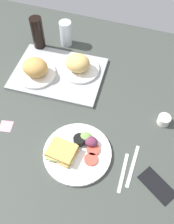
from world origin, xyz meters
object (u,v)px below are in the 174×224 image
(cell_phone, at_px, (157,185))
(knife, at_px, (133,166))
(bread_plate_near, at_px, (35,69))
(bread_plate_far, at_px, (78,65))
(plate_with_salad, at_px, (76,151))
(fork, at_px, (123,172))
(serving_tray, at_px, (58,74))
(drinking_glass, at_px, (66,33))
(sticky_note, at_px, (6,126))
(espresso_cup, at_px, (164,120))
(soda_bottle, at_px, (38,34))

(cell_phone, bearing_deg, knife, -172.34)
(bread_plate_near, distance_m, bread_plate_far, 0.21)
(plate_with_salad, height_order, fork, plate_with_salad)
(serving_tray, height_order, drinking_glass, drinking_glass)
(fork, relative_size, sticky_note, 3.04)
(serving_tray, xyz_separation_m, drinking_glass, (-0.05, 0.24, 0.06))
(fork, bearing_deg, drinking_glass, 35.08)
(cell_phone, bearing_deg, espresso_cup, 127.16)
(serving_tray, xyz_separation_m, knife, (0.47, -0.37, -0.01))
(bread_plate_far, relative_size, soda_bottle, 1.03)
(soda_bottle, xyz_separation_m, sticky_note, (0.07, -0.52, -0.09))
(serving_tray, relative_size, drinking_glass, 3.22)
(drinking_glass, relative_size, sticky_note, 2.50)
(soda_bottle, xyz_separation_m, fork, (0.61, -0.57, -0.09))
(espresso_cup, xyz_separation_m, sticky_note, (-0.66, -0.24, -0.02))
(soda_bottle, bearing_deg, knife, -39.43)
(sticky_note, bearing_deg, knife, -0.80)
(drinking_glass, xyz_separation_m, soda_bottle, (-0.13, -0.08, 0.03))
(knife, xyz_separation_m, cell_phone, (0.11, -0.05, 0.00))
(serving_tray, distance_m, espresso_cup, 0.57)
(bread_plate_far, xyz_separation_m, sticky_note, (-0.20, -0.41, -0.06))
(bread_plate_far, bearing_deg, serving_tray, -155.11)
(soda_bottle, distance_m, cell_phone, 0.95)
(bread_plate_far, distance_m, plate_with_salad, 0.46)
(drinking_glass, relative_size, knife, 0.74)
(bread_plate_near, relative_size, soda_bottle, 1.04)
(sticky_note, bearing_deg, serving_tray, 73.72)
(bread_plate_far, height_order, espresso_cup, bread_plate_far)
(serving_tray, relative_size, soda_bottle, 2.35)
(serving_tray, bearing_deg, cell_phone, -36.15)
(plate_with_salad, bearing_deg, sticky_note, 175.99)
(bread_plate_near, distance_m, knife, 0.65)
(plate_with_salad, bearing_deg, espresso_cup, 39.55)
(soda_bottle, bearing_deg, espresso_cup, -21.12)
(serving_tray, xyz_separation_m, plate_with_salad, (0.24, -0.39, 0.01))
(drinking_glass, distance_m, fork, 0.82)
(espresso_cup, distance_m, cell_phone, 0.30)
(bread_plate_near, xyz_separation_m, bread_plate_far, (0.19, 0.10, -0.00))
(serving_tray, height_order, fork, serving_tray)
(cell_phone, bearing_deg, sticky_note, -152.02)
(bread_plate_near, distance_m, sticky_note, 0.32)
(bread_plate_far, distance_m, cell_phone, 0.67)
(espresso_cup, bearing_deg, bread_plate_far, 159.97)
(serving_tray, distance_m, soda_bottle, 0.25)
(drinking_glass, relative_size, soda_bottle, 0.73)
(soda_bottle, bearing_deg, fork, -42.85)
(serving_tray, xyz_separation_m, sticky_note, (-0.11, -0.36, -0.01))
(bread_plate_near, relative_size, drinking_glass, 1.42)
(serving_tray, height_order, bread_plate_near, bread_plate_near)
(serving_tray, distance_m, bread_plate_near, 0.12)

